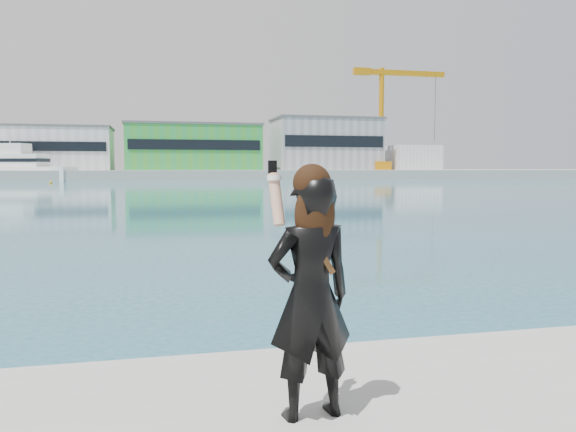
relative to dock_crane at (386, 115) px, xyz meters
name	(u,v)px	position (x,y,z in m)	size (l,w,h in m)	color
far_quay	(158,174)	(-53.20, 8.00, -14.07)	(320.00, 40.00, 2.00)	#9E9E99
warehouse_white	(55,148)	(-75.20, 5.98, -8.31)	(24.48, 15.35, 9.50)	silver
warehouse_green	(193,147)	(-45.20, 5.98, -7.81)	(30.60, 16.36, 10.50)	green
warehouse_grey_right	(325,144)	(-13.20, 5.98, -6.80)	(25.50, 15.35, 12.50)	gray
ancillary_shed	(412,158)	(8.80, 4.00, -10.07)	(12.00, 10.00, 6.00)	silver
dock_crane	(386,115)	(0.00, 0.00, 0.00)	(23.00, 4.00, 24.00)	orange
flagpole_right	(258,150)	(-31.11, -1.00, -8.53)	(1.28, 0.16, 8.00)	silver
motor_yacht	(19,167)	(-80.06, -5.81, -12.38)	(21.21, 12.54, 9.57)	white
buoy_near	(316,185)	(-30.66, -46.85, -15.07)	(0.50, 0.50, 0.50)	#F5AF0C
buoy_far	(51,183)	(-70.45, -28.24, -15.07)	(0.50, 0.50, 0.50)	#F5AF0C
woman	(310,289)	(-52.51, -122.56, -13.33)	(0.69, 0.50, 1.84)	black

